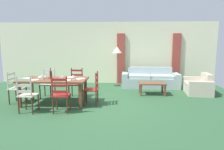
# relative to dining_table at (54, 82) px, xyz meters

# --- Properties ---
(ground_plane) EXTENTS (9.60, 9.60, 0.02)m
(ground_plane) POSITION_rel_dining_table_xyz_m (1.22, 0.05, -0.67)
(ground_plane) COLOR #2D5634
(wall_far) EXTENTS (9.60, 0.16, 2.70)m
(wall_far) POSITION_rel_dining_table_xyz_m (1.22, 3.35, 0.69)
(wall_far) COLOR beige
(wall_far) RESTS_ON ground_plane
(curtain_panel_left) EXTENTS (0.35, 0.08, 2.20)m
(curtain_panel_left) POSITION_rel_dining_table_xyz_m (1.90, 3.21, 0.44)
(curtain_panel_left) COLOR #9A3F35
(curtain_panel_left) RESTS_ON ground_plane
(curtain_panel_right) EXTENTS (0.35, 0.08, 2.20)m
(curtain_panel_right) POSITION_rel_dining_table_xyz_m (4.30, 3.21, 0.44)
(curtain_panel_right) COLOR #9A3F35
(curtain_panel_right) RESTS_ON ground_plane
(dining_table) EXTENTS (1.90, 0.96, 0.75)m
(dining_table) POSITION_rel_dining_table_xyz_m (0.00, 0.00, 0.00)
(dining_table) COLOR brown
(dining_table) RESTS_ON ground_plane
(dining_chair_near_left) EXTENTS (0.44, 0.42, 0.96)m
(dining_chair_near_left) POSITION_rel_dining_table_xyz_m (-0.43, -0.77, -0.19)
(dining_chair_near_left) COLOR beige
(dining_chair_near_left) RESTS_ON ground_plane
(dining_chair_near_right) EXTENTS (0.44, 0.42, 0.96)m
(dining_chair_near_right) POSITION_rel_dining_table_xyz_m (0.43, -0.72, -0.19)
(dining_chair_near_right) COLOR maroon
(dining_chair_near_right) RESTS_ON ground_plane
(dining_chair_far_left) EXTENTS (0.45, 0.43, 0.96)m
(dining_chair_far_left) POSITION_rel_dining_table_xyz_m (-0.46, 0.72, -0.19)
(dining_chair_far_left) COLOR beige
(dining_chair_far_left) RESTS_ON ground_plane
(dining_chair_far_right) EXTENTS (0.43, 0.41, 0.96)m
(dining_chair_far_right) POSITION_rel_dining_table_xyz_m (0.46, 0.78, -0.19)
(dining_chair_far_right) COLOR maroon
(dining_chair_far_right) RESTS_ON ground_plane
(dining_chair_head_west) EXTENTS (0.41, 0.43, 0.96)m
(dining_chair_head_west) POSITION_rel_dining_table_xyz_m (-1.18, 0.04, -0.19)
(dining_chair_head_west) COLOR beige
(dining_chair_head_west) RESTS_ON ground_plane
(dining_chair_head_east) EXTENTS (0.40, 0.42, 0.96)m
(dining_chair_head_east) POSITION_rel_dining_table_xyz_m (1.14, 0.00, -0.19)
(dining_chair_head_east) COLOR maroon
(dining_chair_head_east) RESTS_ON ground_plane
(dinner_plate_near_left) EXTENTS (0.24, 0.24, 0.02)m
(dinner_plate_near_left) POSITION_rel_dining_table_xyz_m (-0.45, -0.25, 0.10)
(dinner_plate_near_left) COLOR white
(dinner_plate_near_left) RESTS_ON dining_table
(fork_near_left) EXTENTS (0.02, 0.17, 0.01)m
(fork_near_left) POSITION_rel_dining_table_xyz_m (-0.60, -0.25, 0.09)
(fork_near_left) COLOR silver
(fork_near_left) RESTS_ON dining_table
(dinner_plate_near_right) EXTENTS (0.24, 0.24, 0.02)m
(dinner_plate_near_right) POSITION_rel_dining_table_xyz_m (0.45, -0.25, 0.10)
(dinner_plate_near_right) COLOR white
(dinner_plate_near_right) RESTS_ON dining_table
(fork_near_right) EXTENTS (0.02, 0.17, 0.01)m
(fork_near_right) POSITION_rel_dining_table_xyz_m (0.30, -0.25, 0.09)
(fork_near_right) COLOR silver
(fork_near_right) RESTS_ON dining_table
(dinner_plate_far_left) EXTENTS (0.24, 0.24, 0.02)m
(dinner_plate_far_left) POSITION_rel_dining_table_xyz_m (-0.45, 0.25, 0.10)
(dinner_plate_far_left) COLOR white
(dinner_plate_far_left) RESTS_ON dining_table
(fork_far_left) EXTENTS (0.03, 0.17, 0.01)m
(fork_far_left) POSITION_rel_dining_table_xyz_m (-0.60, 0.25, 0.09)
(fork_far_left) COLOR silver
(fork_far_left) RESTS_ON dining_table
(dinner_plate_far_right) EXTENTS (0.24, 0.24, 0.02)m
(dinner_plate_far_right) POSITION_rel_dining_table_xyz_m (0.45, 0.25, 0.10)
(dinner_plate_far_right) COLOR white
(dinner_plate_far_right) RESTS_ON dining_table
(fork_far_right) EXTENTS (0.03, 0.17, 0.01)m
(fork_far_right) POSITION_rel_dining_table_xyz_m (0.30, 0.25, 0.09)
(fork_far_right) COLOR silver
(fork_far_right) RESTS_ON dining_table
(dinner_plate_head_west) EXTENTS (0.24, 0.24, 0.02)m
(dinner_plate_head_west) POSITION_rel_dining_table_xyz_m (-0.78, -0.00, 0.10)
(dinner_plate_head_west) COLOR white
(dinner_plate_head_west) RESTS_ON dining_table
(fork_head_west) EXTENTS (0.02, 0.17, 0.01)m
(fork_head_west) POSITION_rel_dining_table_xyz_m (-0.93, -0.00, 0.09)
(fork_head_west) COLOR silver
(fork_head_west) RESTS_ON dining_table
(dinner_plate_head_east) EXTENTS (0.24, 0.24, 0.02)m
(dinner_plate_head_east) POSITION_rel_dining_table_xyz_m (0.78, -0.00, 0.10)
(dinner_plate_head_east) COLOR white
(dinner_plate_head_east) RESTS_ON dining_table
(fork_head_east) EXTENTS (0.02, 0.17, 0.01)m
(fork_head_east) POSITION_rel_dining_table_xyz_m (0.63, -0.00, 0.09)
(fork_head_east) COLOR silver
(fork_head_east) RESTS_ON dining_table
(wine_bottle) EXTENTS (0.07, 0.07, 0.32)m
(wine_bottle) POSITION_rel_dining_table_xyz_m (-0.08, 0.01, 0.20)
(wine_bottle) COLOR #471919
(wine_bottle) RESTS_ON dining_table
(wine_glass_near_left) EXTENTS (0.06, 0.06, 0.16)m
(wine_glass_near_left) POSITION_rel_dining_table_xyz_m (-0.30, -0.14, 0.20)
(wine_glass_near_left) COLOR white
(wine_glass_near_left) RESTS_ON dining_table
(wine_glass_near_right) EXTENTS (0.06, 0.06, 0.16)m
(wine_glass_near_right) POSITION_rel_dining_table_xyz_m (0.61, -0.13, 0.20)
(wine_glass_near_right) COLOR white
(wine_glass_near_right) RESTS_ON dining_table
(coffee_cup_primary) EXTENTS (0.07, 0.07, 0.09)m
(coffee_cup_primary) POSITION_rel_dining_table_xyz_m (0.28, -0.07, 0.13)
(coffee_cup_primary) COLOR beige
(coffee_cup_primary) RESTS_ON dining_table
(coffee_cup_secondary) EXTENTS (0.07, 0.07, 0.09)m
(coffee_cup_secondary) POSITION_rel_dining_table_xyz_m (-0.34, 0.06, 0.13)
(coffee_cup_secondary) COLOR beige
(coffee_cup_secondary) RESTS_ON dining_table
(candle_tall) EXTENTS (0.05, 0.05, 0.23)m
(candle_tall) POSITION_rel_dining_table_xyz_m (-0.18, 0.02, 0.15)
(candle_tall) COLOR #998C66
(candle_tall) RESTS_ON dining_table
(candle_short) EXTENTS (0.05, 0.05, 0.16)m
(candle_short) POSITION_rel_dining_table_xyz_m (0.20, -0.04, 0.13)
(candle_short) COLOR #998C66
(candle_short) RESTS_ON dining_table
(couch) EXTENTS (2.31, 0.88, 0.80)m
(couch) POSITION_rel_dining_table_xyz_m (3.11, 2.50, -0.37)
(couch) COLOR #9FB1B0
(couch) RESTS_ON ground_plane
(coffee_table) EXTENTS (0.90, 0.56, 0.42)m
(coffee_table) POSITION_rel_dining_table_xyz_m (3.02, 1.28, -0.31)
(coffee_table) COLOR brown
(coffee_table) RESTS_ON ground_plane
(armchair_upholstered) EXTENTS (0.92, 1.24, 0.72)m
(armchair_upholstered) POSITION_rel_dining_table_xyz_m (4.72, 1.52, -0.41)
(armchair_upholstered) COLOR #BBB09B
(armchair_upholstered) RESTS_ON ground_plane
(standing_lamp) EXTENTS (0.40, 0.40, 1.64)m
(standing_lamp) POSITION_rel_dining_table_xyz_m (1.75, 2.68, 0.75)
(standing_lamp) COLOR #332D28
(standing_lamp) RESTS_ON ground_plane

